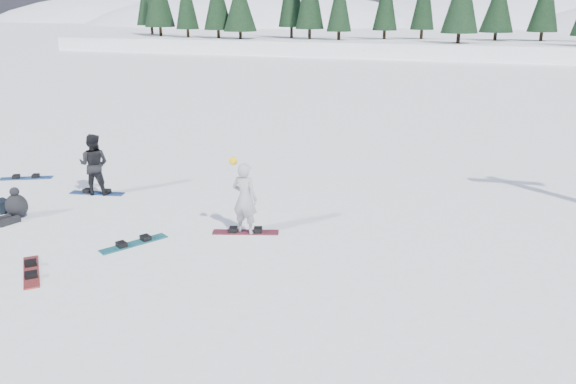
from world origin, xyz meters
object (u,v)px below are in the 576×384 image
object	(u,v)px
snowboarder_man	(94,164)
snowboard_loose_b	(31,272)
snowboard_loose_a	(134,244)
snowboard_loose_c	(26,178)
seated_rider	(15,207)
snowboarder_woman	(245,198)
gear_bag	(2,206)

from	to	relation	value
snowboarder_man	snowboard_loose_b	world-z (taller)	snowboarder_man
snowboard_loose_a	snowboarder_man	bearing A→B (deg)	78.09
snowboard_loose_c	snowboard_loose_b	world-z (taller)	same
snowboard_loose_b	seated_rider	bearing A→B (deg)	-175.28
snowboarder_woman	snowboard_loose_c	size ratio (longest dim) A/B	1.20
snowboarder_woman	snowboard_loose_a	world-z (taller)	snowboarder_woman
seated_rider	snowboard_loose_a	size ratio (longest dim) A/B	0.67
snowboard_loose_a	snowboard_loose_b	xyz separation A→B (m)	(-1.07, -1.83, 0.00)
snowboarder_woman	snowboarder_man	bearing A→B (deg)	-8.45
snowboarder_woman	seated_rider	xyz separation A→B (m)	(-5.63, -1.03, -0.54)
snowboarder_woman	snowboarder_man	size ratio (longest dim) A/B	1.07
snowboarder_woman	seated_rider	size ratio (longest dim) A/B	1.78
snowboarder_man	gear_bag	size ratio (longest dim) A/B	3.73
snowboarder_woman	gear_bag	distance (m)	6.41
seated_rider	snowboarder_woman	bearing A→B (deg)	34.35
seated_rider	gear_bag	distance (m)	0.76
snowboarder_woman	snowboarder_man	distance (m)	5.16
snowboarder_man	snowboard_loose_b	size ratio (longest dim) A/B	1.12
seated_rider	gear_bag	size ratio (longest dim) A/B	2.24
snowboarder_man	snowboard_loose_b	bearing A→B (deg)	98.66
snowboarder_man	snowboard_loose_b	distance (m)	4.94
snowboarder_man	snowboard_loose_c	world-z (taller)	snowboarder_man
snowboard_loose_c	snowboard_loose_a	distance (m)	6.70
snowboard_loose_b	snowboarder_man	bearing A→B (deg)	159.18
snowboarder_woman	snowboard_loose_b	world-z (taller)	snowboarder_woman
snowboarder_man	seated_rider	xyz separation A→B (m)	(-0.62, -2.25, -0.54)
seated_rider	snowboard_loose_c	xyz separation A→B (m)	(-2.32, 2.73, -0.28)
snowboarder_man	seated_rider	size ratio (longest dim) A/B	1.67
snowboarder_woman	snowboard_loose_a	bearing A→B (deg)	40.48
snowboarder_man	snowboard_loose_c	size ratio (longest dim) A/B	1.12
snowboarder_man	gear_bag	xyz separation A→B (m)	(-1.32, -2.00, -0.69)
snowboarder_woman	seated_rider	world-z (taller)	snowboarder_woman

